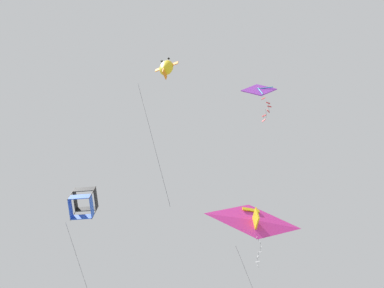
{
  "coord_description": "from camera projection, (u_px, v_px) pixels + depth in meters",
  "views": [
    {
      "loc": [
        -1.29,
        -14.59,
        18.31
      ],
      "look_at": [
        -0.85,
        0.66,
        38.88
      ],
      "focal_mm": 54.29,
      "sensor_mm": 36.0,
      "label": 1
    }
  ],
  "objects": [
    {
      "name": "kite_delta_highest",
      "position": [
        254.0,
        220.0,
        26.08
      ],
      "size": [
        3.27,
        1.38,
        8.84
      ],
      "rotation": [
        0.21,
        0.0,
        3.32
      ],
      "color": "#DB2D93"
    },
    {
      "name": "kite_diamond_low_drifter",
      "position": [
        259.0,
        90.0,
        25.33
      ],
      "size": [
        1.59,
        0.69,
        3.7
      ],
      "rotation": [
        0.33,
        0.0,
        3.31
      ],
      "color": "purple"
    },
    {
      "name": "kite_box_near_left",
      "position": [
        83.0,
        203.0,
        23.98
      ],
      "size": [
        1.43,
        1.46,
        4.99
      ],
      "rotation": [
        0.37,
        0.0,
        3.03
      ],
      "color": "black"
    },
    {
      "name": "kite_fish_upper_right",
      "position": [
        166.0,
        68.0,
        26.94
      ],
      "size": [
        1.82,
        1.56,
        9.0
      ],
      "rotation": [
        0.16,
        0.0,
        2.73
      ],
      "color": "yellow"
    }
  ]
}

